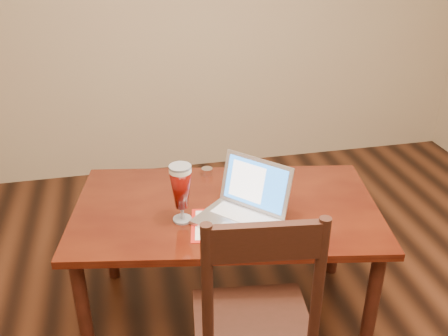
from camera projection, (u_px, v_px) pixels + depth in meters
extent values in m
cube|color=tan|center=(199.00, 4.00, 3.75)|extent=(4.50, 0.01, 2.70)
cube|color=#481709|center=(226.00, 209.00, 2.44)|extent=(1.60, 1.08, 0.04)
cylinder|color=#37150D|center=(84.00, 316.00, 2.27)|extent=(0.06, 0.06, 0.65)
cylinder|color=#37150D|center=(371.00, 308.00, 2.32)|extent=(0.06, 0.06, 0.65)
cylinder|color=#37150D|center=(109.00, 231.00, 2.88)|extent=(0.06, 0.06, 0.65)
cylinder|color=#37150D|center=(336.00, 226.00, 2.92)|extent=(0.06, 0.06, 0.65)
cube|color=#B11910|center=(233.00, 225.00, 2.28)|extent=(0.43, 0.34, 0.00)
cube|color=silver|center=(233.00, 224.00, 2.28)|extent=(0.39, 0.30, 0.00)
cube|color=silver|center=(237.00, 222.00, 2.28)|extent=(0.43, 0.43, 0.02)
cube|color=silver|center=(243.00, 216.00, 2.31)|extent=(0.28, 0.29, 0.00)
cube|color=silver|center=(228.00, 228.00, 2.23)|extent=(0.11, 0.11, 0.00)
cube|color=silver|center=(256.00, 184.00, 2.34)|extent=(0.30, 0.31, 0.24)
cube|color=blue|center=(255.00, 184.00, 2.33)|extent=(0.26, 0.27, 0.20)
cube|color=white|center=(247.00, 182.00, 2.35)|extent=(0.16, 0.16, 0.17)
cylinder|color=silver|center=(182.00, 219.00, 2.32)|extent=(0.09, 0.09, 0.01)
cylinder|color=silver|center=(182.00, 213.00, 2.30)|extent=(0.02, 0.02, 0.06)
cylinder|color=beige|center=(180.00, 170.00, 2.20)|extent=(0.10, 0.10, 0.02)
cylinder|color=silver|center=(180.00, 167.00, 2.19)|extent=(0.10, 0.10, 0.01)
cylinder|color=silver|center=(207.00, 172.00, 2.71)|extent=(0.06, 0.06, 0.04)
cylinder|color=silver|center=(234.00, 174.00, 2.68)|extent=(0.06, 0.06, 0.04)
cube|color=black|center=(253.00, 327.00, 2.00)|extent=(0.52, 0.50, 0.04)
cylinder|color=black|center=(287.00, 336.00, 2.29)|extent=(0.04, 0.04, 0.46)
cylinder|color=black|center=(207.00, 299.00, 1.68)|extent=(0.04, 0.04, 0.60)
cylinder|color=black|center=(318.00, 292.00, 1.71)|extent=(0.04, 0.04, 0.60)
cube|color=black|center=(266.00, 242.00, 1.60)|extent=(0.38, 0.08, 0.13)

